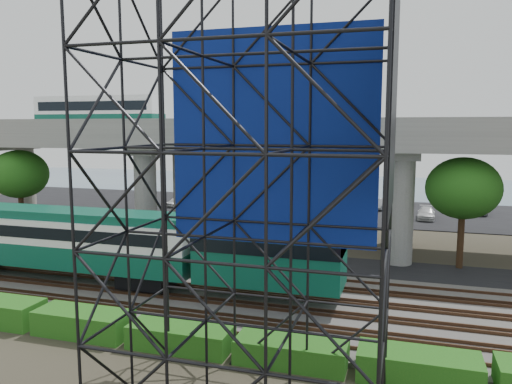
% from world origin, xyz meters
% --- Properties ---
extents(ground, '(140.00, 140.00, 0.00)m').
position_xyz_m(ground, '(0.00, 0.00, 0.00)').
color(ground, '#474233').
rests_on(ground, ground).
extents(ballast_bed, '(90.00, 12.00, 0.20)m').
position_xyz_m(ballast_bed, '(0.00, 2.00, 0.10)').
color(ballast_bed, slate).
rests_on(ballast_bed, ground).
extents(service_road, '(90.00, 5.00, 0.08)m').
position_xyz_m(service_road, '(0.00, 10.50, 0.04)').
color(service_road, black).
rests_on(service_road, ground).
extents(parking_lot, '(90.00, 18.00, 0.08)m').
position_xyz_m(parking_lot, '(0.00, 34.00, 0.04)').
color(parking_lot, black).
rests_on(parking_lot, ground).
extents(harbor_water, '(140.00, 40.00, 0.03)m').
position_xyz_m(harbor_water, '(0.00, 56.00, 0.01)').
color(harbor_water, slate).
rests_on(harbor_water, ground).
extents(rail_tracks, '(90.00, 9.52, 0.16)m').
position_xyz_m(rail_tracks, '(0.00, 2.00, 0.28)').
color(rail_tracks, '#472D1E').
rests_on(rail_tracks, ballast_bed).
extents(commuter_train, '(29.30, 3.06, 4.30)m').
position_xyz_m(commuter_train, '(-8.53, 2.00, 2.88)').
color(commuter_train, black).
rests_on(commuter_train, rail_tracks).
extents(overpass, '(80.00, 12.00, 12.40)m').
position_xyz_m(overpass, '(-1.20, 16.00, 8.21)').
color(overpass, '#9E9B93').
rests_on(overpass, ground).
extents(scaffold_tower, '(9.36, 6.36, 15.00)m').
position_xyz_m(scaffold_tower, '(5.29, -7.98, 7.47)').
color(scaffold_tower, black).
rests_on(scaffold_tower, ground).
extents(hedge_strip, '(34.60, 1.80, 1.20)m').
position_xyz_m(hedge_strip, '(1.01, -4.30, 0.56)').
color(hedge_strip, '#1A5814').
rests_on(hedge_strip, ground).
extents(trees, '(40.94, 16.94, 7.69)m').
position_xyz_m(trees, '(-4.67, 16.17, 5.57)').
color(trees, '#382314').
rests_on(trees, ground).
extents(suv, '(5.76, 3.81, 1.47)m').
position_xyz_m(suv, '(-5.04, 10.06, 0.82)').
color(suv, black).
rests_on(suv, service_road).
extents(parked_cars, '(36.81, 9.52, 1.31)m').
position_xyz_m(parked_cars, '(1.61, 33.92, 0.68)').
color(parked_cars, silver).
rests_on(parked_cars, parking_lot).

